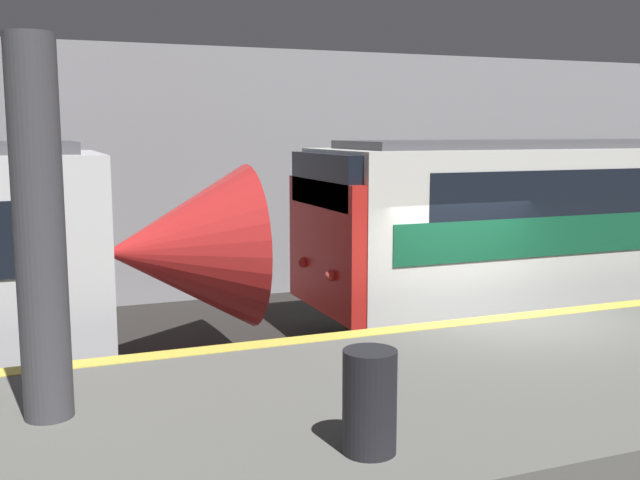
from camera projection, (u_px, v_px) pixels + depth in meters
The scene contains 5 objects.
ground_plane at pixel (505, 385), 10.72m from camera, with size 120.00×120.00×0.00m, color #282623.
platform at pixel (614, 399), 8.71m from camera, with size 40.00×4.19×1.05m.
station_rear_barrier at pixel (322, 172), 16.84m from camera, with size 50.00×0.15×5.35m.
support_pillar_near at pixel (40, 231), 6.55m from camera, with size 0.44×0.44×3.40m.
trash_bin at pixel (370, 402), 6.00m from camera, with size 0.44×0.44×0.85m.
Camera 1 is at (-6.26, -8.60, 3.62)m, focal length 42.00 mm.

